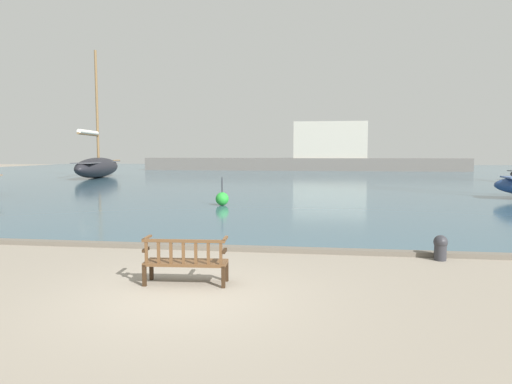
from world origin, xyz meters
name	(u,v)px	position (x,y,z in m)	size (l,w,h in m)	color
ground_plane	(184,296)	(0.00, 0.00, 0.00)	(160.00, 160.00, 0.00)	gray
harbor_water	(298,174)	(0.00, 44.00, 0.04)	(100.00, 80.00, 0.08)	#385666
quay_edge_kerb	(227,248)	(0.00, 3.85, 0.06)	(40.00, 0.30, 0.12)	#675F54
park_bench	(186,260)	(-0.18, 0.73, 0.47)	(1.63, 0.62, 0.92)	#322113
sailboat_outer_port	(98,166)	(-19.04, 34.17, 1.19)	(4.15, 13.22, 12.22)	black
mooring_bollard	(440,247)	(5.25, 3.47, 0.33)	(0.33, 0.33, 0.61)	#2D2D33
channel_buoy	(222,199)	(-2.12, 13.06, 0.40)	(0.62, 0.62, 1.32)	green
far_breakwater	(311,156)	(1.25, 53.68, 1.98)	(43.01, 2.40, 6.56)	#66605B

